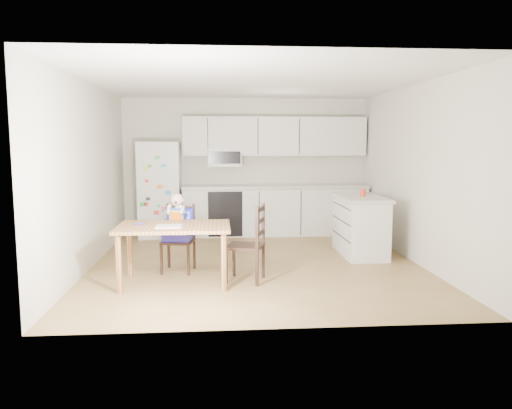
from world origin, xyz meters
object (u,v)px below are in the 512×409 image
object	(u,v)px
kitchen_island	(360,225)
dining_table	(174,233)
chair_side	(253,238)
refrigerator	(160,190)
chair_booster	(178,224)
red_cup	(363,193)

from	to	relation	value
kitchen_island	dining_table	size ratio (longest dim) A/B	0.91
chair_side	refrigerator	bearing A→B (deg)	-138.19
dining_table	chair_side	world-z (taller)	chair_side
refrigerator	chair_booster	world-z (taller)	refrigerator
chair_booster	chair_side	bearing A→B (deg)	-22.15
kitchen_island	chair_side	bearing A→B (deg)	-142.08
refrigerator	dining_table	size ratio (longest dim) A/B	1.28
chair_booster	chair_side	world-z (taller)	chair_booster
red_cup	dining_table	world-z (taller)	red_cup
kitchen_island	dining_table	xyz separation A→B (m)	(-2.66, -1.36, 0.17)
chair_side	red_cup	bearing A→B (deg)	144.22
dining_table	chair_booster	size ratio (longest dim) A/B	1.29
kitchen_island	dining_table	world-z (taller)	kitchen_island
refrigerator	chair_booster	size ratio (longest dim) A/B	1.65
kitchen_island	chair_side	size ratio (longest dim) A/B	1.27
red_cup	chair_side	distance (m)	2.25
kitchen_island	chair_side	world-z (taller)	chair_side
refrigerator	red_cup	size ratio (longest dim) A/B	15.71
red_cup	kitchen_island	bearing A→B (deg)	-164.90
red_cup	dining_table	bearing A→B (deg)	-152.99
dining_table	chair_side	size ratio (longest dim) A/B	1.40
refrigerator	red_cup	world-z (taller)	refrigerator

